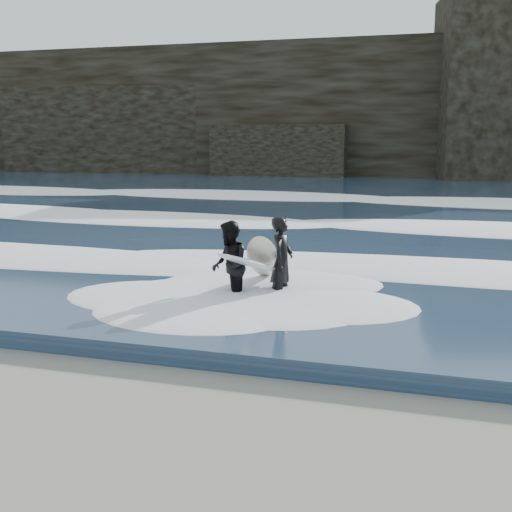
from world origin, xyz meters
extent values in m
plane|color=olive|center=(0.00, 0.00, 0.00)|extent=(120.00, 120.00, 0.00)
cube|color=navy|center=(0.00, 29.00, 0.15)|extent=(90.00, 52.00, 0.30)
cube|color=black|center=(0.00, 46.00, 5.00)|extent=(70.00, 9.00, 10.00)
ellipsoid|color=white|center=(0.00, 9.00, 0.40)|extent=(60.00, 3.20, 0.20)
ellipsoid|color=white|center=(0.00, 16.00, 0.42)|extent=(60.00, 4.00, 0.24)
ellipsoid|color=white|center=(0.00, 25.00, 0.45)|extent=(60.00, 4.80, 0.30)
imported|color=black|center=(1.06, 6.78, 0.87)|extent=(0.44, 0.65, 1.74)
ellipsoid|color=silver|center=(0.66, 6.83, 0.90)|extent=(1.04, 2.11, 1.27)
imported|color=black|center=(0.19, 6.21, 0.85)|extent=(0.92, 1.01, 1.69)
ellipsoid|color=white|center=(0.61, 6.21, 0.91)|extent=(1.10, 2.13, 0.78)
camera|label=1|loc=(4.06, -4.97, 3.27)|focal=45.00mm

